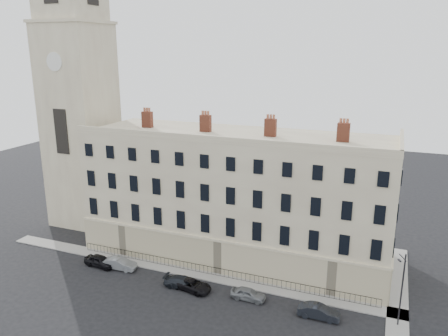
{
  "coord_description": "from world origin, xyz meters",
  "views": [
    {
      "loc": [
        10.94,
        -35.12,
        24.54
      ],
      "look_at": [
        -6.84,
        10.0,
        11.31
      ],
      "focal_mm": 35.0,
      "sensor_mm": 36.0,
      "label": 1
    }
  ],
  "objects_px": {
    "car_d": "(193,285)",
    "streetlamp": "(402,287)",
    "car_f": "(319,312)",
    "car_b": "(120,264)",
    "car_a": "(100,261)",
    "car_e": "(248,294)",
    "car_c": "(183,282)"
  },
  "relations": [
    {
      "from": "car_e",
      "to": "car_c",
      "type": "bearing_deg",
      "value": 92.85
    },
    {
      "from": "car_c",
      "to": "streetlamp",
      "type": "xyz_separation_m",
      "value": [
        21.34,
        1.18,
        3.39
      ]
    },
    {
      "from": "streetlamp",
      "to": "car_e",
      "type": "bearing_deg",
      "value": 159.1
    },
    {
      "from": "car_b",
      "to": "streetlamp",
      "type": "height_order",
      "value": "streetlamp"
    },
    {
      "from": "car_a",
      "to": "car_f",
      "type": "xyz_separation_m",
      "value": [
        25.48,
        -0.85,
        -0.03
      ]
    },
    {
      "from": "car_b",
      "to": "streetlamp",
      "type": "bearing_deg",
      "value": -93.66
    },
    {
      "from": "car_a",
      "to": "car_e",
      "type": "distance_m",
      "value": 18.3
    },
    {
      "from": "car_a",
      "to": "car_d",
      "type": "xyz_separation_m",
      "value": [
        12.27,
        -0.75,
        -0.1
      ]
    },
    {
      "from": "car_f",
      "to": "streetlamp",
      "type": "relative_size",
      "value": 0.55
    },
    {
      "from": "car_b",
      "to": "car_e",
      "type": "xyz_separation_m",
      "value": [
        15.85,
        -0.63,
        -0.05
      ]
    },
    {
      "from": "car_a",
      "to": "car_d",
      "type": "height_order",
      "value": "car_a"
    },
    {
      "from": "car_d",
      "to": "streetlamp",
      "type": "height_order",
      "value": "streetlamp"
    },
    {
      "from": "streetlamp",
      "to": "car_d",
      "type": "bearing_deg",
      "value": 159.38
    },
    {
      "from": "car_a",
      "to": "car_d",
      "type": "relative_size",
      "value": 0.96
    },
    {
      "from": "car_b",
      "to": "streetlamp",
      "type": "distance_m",
      "value": 30.16
    },
    {
      "from": "car_a",
      "to": "car_d",
      "type": "distance_m",
      "value": 12.3
    },
    {
      "from": "car_a",
      "to": "streetlamp",
      "type": "bearing_deg",
      "value": -84.61
    },
    {
      "from": "car_a",
      "to": "car_f",
      "type": "relative_size",
      "value": 1.01
    },
    {
      "from": "car_b",
      "to": "streetlamp",
      "type": "relative_size",
      "value": 0.56
    },
    {
      "from": "car_b",
      "to": "car_d",
      "type": "xyz_separation_m",
      "value": [
        9.83,
        -1.07,
        -0.09
      ]
    },
    {
      "from": "car_f",
      "to": "car_b",
      "type": "bearing_deg",
      "value": 85.9
    },
    {
      "from": "car_c",
      "to": "car_f",
      "type": "bearing_deg",
      "value": -93.02
    },
    {
      "from": "car_c",
      "to": "car_d",
      "type": "height_order",
      "value": "car_c"
    },
    {
      "from": "car_a",
      "to": "streetlamp",
      "type": "height_order",
      "value": "streetlamp"
    },
    {
      "from": "car_b",
      "to": "car_f",
      "type": "relative_size",
      "value": 1.02
    },
    {
      "from": "car_e",
      "to": "car_a",
      "type": "bearing_deg",
      "value": 88.91
    },
    {
      "from": "car_e",
      "to": "car_b",
      "type": "bearing_deg",
      "value": 87.6
    },
    {
      "from": "car_a",
      "to": "car_c",
      "type": "distance_m",
      "value": 11.1
    },
    {
      "from": "car_b",
      "to": "streetlamp",
      "type": "xyz_separation_m",
      "value": [
        29.97,
        0.18,
        3.32
      ]
    },
    {
      "from": "car_a",
      "to": "car_f",
      "type": "distance_m",
      "value": 25.5
    },
    {
      "from": "car_d",
      "to": "car_a",
      "type": "bearing_deg",
      "value": 96.41
    },
    {
      "from": "car_d",
      "to": "car_f",
      "type": "height_order",
      "value": "car_f"
    }
  ]
}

